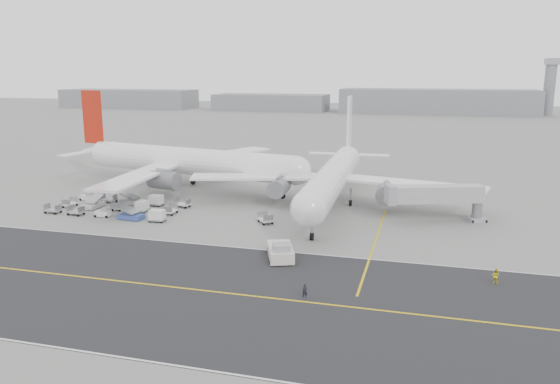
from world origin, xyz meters
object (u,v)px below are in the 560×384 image
(jet_bridge, at_px, (436,196))
(pushback_tug, at_px, (281,251))
(ground_crew_a, at_px, (305,291))
(control_tower, at_px, (550,86))
(ground_crew_b, at_px, (495,276))
(airliner_b, at_px, (334,176))
(airliner_a, at_px, (184,161))

(jet_bridge, bearing_deg, pushback_tug, -148.48)
(jet_bridge, height_order, ground_crew_a, jet_bridge)
(control_tower, height_order, ground_crew_a, control_tower)
(ground_crew_b, bearing_deg, airliner_b, -34.92)
(ground_crew_b, bearing_deg, pushback_tug, 14.14)
(control_tower, distance_m, airliner_b, 252.08)
(jet_bridge, distance_m, ground_crew_a, 38.97)
(pushback_tug, height_order, ground_crew_b, pushback_tug)
(control_tower, distance_m, ground_crew_b, 277.59)
(control_tower, height_order, airliner_b, control_tower)
(airliner_b, relative_size, ground_crew_a, 33.90)
(control_tower, relative_size, jet_bridge, 1.84)
(ground_crew_a, bearing_deg, airliner_a, 116.67)
(airliner_b, relative_size, pushback_tug, 6.44)
(control_tower, height_order, pushback_tug, control_tower)
(ground_crew_a, bearing_deg, airliner_b, 85.40)
(jet_bridge, bearing_deg, airliner_b, 140.41)
(airliner_b, xyz_separation_m, jet_bridge, (18.40, -6.92, -1.07))
(airliner_a, height_order, ground_crew_b, airliner_a)
(ground_crew_a, bearing_deg, jet_bridge, 58.41)
(pushback_tug, distance_m, ground_crew_b, 26.99)
(pushback_tug, relative_size, jet_bridge, 0.51)
(airliner_a, xyz_separation_m, ground_crew_b, (58.84, -40.07, -4.93))
(airliner_a, distance_m, jet_bridge, 53.87)
(control_tower, height_order, ground_crew_b, control_tower)
(airliner_b, bearing_deg, jet_bridge, -22.32)
(airliner_b, bearing_deg, control_tower, 69.78)
(airliner_b, height_order, pushback_tug, airliner_b)
(airliner_b, height_order, ground_crew_b, airliner_b)
(pushback_tug, bearing_deg, airliner_b, 66.16)
(pushback_tug, relative_size, ground_crew_a, 5.26)
(airliner_b, distance_m, ground_crew_b, 41.72)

